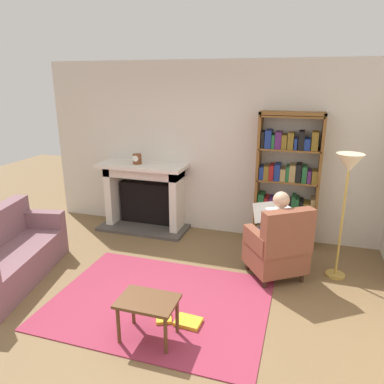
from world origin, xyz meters
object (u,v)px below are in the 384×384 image
armchair_reading (278,247)px  side_table (148,306)px  bookshelf (287,183)px  floor_lamp (348,174)px  mantel_clock (137,159)px  sofa_floral (5,257)px  seated_reader (275,229)px  fireplace (145,194)px

armchair_reading → side_table: (-1.08, -1.52, -0.06)m
bookshelf → floor_lamp: size_ratio=1.25×
mantel_clock → bookshelf: bearing=3.3°
bookshelf → sofa_floral: bearing=-146.0°
mantel_clock → sofa_floral: 2.36m
sofa_floral → floor_lamp: (3.91, 1.34, 1.02)m
seated_reader → side_table: bearing=23.2°
seated_reader → armchair_reading: bearing=90.0°
fireplace → mantel_clock: bearing=-124.6°
sofa_floral → mantel_clock: bearing=-34.5°
bookshelf → side_table: size_ratio=3.54×
bookshelf → seated_reader: 1.06m
side_table → sofa_floral: bearing=167.8°
floor_lamp → side_table: bearing=-135.0°
mantel_clock → fireplace: bearing=55.4°
armchair_reading → floor_lamp: 1.20m
floor_lamp → bookshelf: bearing=131.2°
armchair_reading → seated_reader: 0.23m
fireplace → bookshelf: bookshelf is taller
bookshelf → sofa_floral: size_ratio=1.10×
bookshelf → armchair_reading: 1.22m
sofa_floral → side_table: bearing=-113.8°
mantel_clock → bookshelf: (2.35, 0.14, -0.23)m
armchair_reading → sofa_floral: bearing=-16.3°
sofa_floral → floor_lamp: size_ratio=1.14×
mantel_clock → floor_lamp: bearing=-12.5°
seated_reader → bookshelf: bearing=-128.5°
bookshelf → seated_reader: size_ratio=1.74×
bookshelf → sofa_floral: (-3.20, -2.16, -0.64)m
bookshelf → armchair_reading: bookshelf is taller
armchair_reading → floor_lamp: bearing=166.8°
mantel_clock → armchair_reading: (2.35, -0.96, -0.77)m
fireplace → sofa_floral: 2.33m
fireplace → seated_reader: bearing=-23.6°
seated_reader → sofa_floral: bearing=-14.4°
mantel_clock → side_table: bearing=-63.1°
fireplace → floor_lamp: bearing=-14.6°
mantel_clock → floor_lamp: 3.14m
armchair_reading → sofa_floral: armchair_reading is taller
mantel_clock → floor_lamp: (3.06, -0.68, 0.15)m
fireplace → sofa_floral: size_ratio=0.81×
mantel_clock → sofa_floral: bearing=-112.9°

